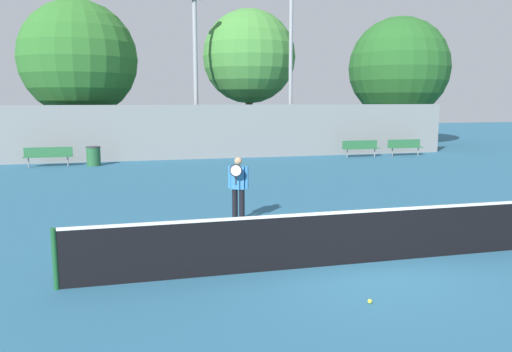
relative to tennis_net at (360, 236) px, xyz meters
The scene contains 14 objects.
ground_plane 0.52m from the tennis_net, ahead, with size 100.00×100.00×0.00m, color #285B7A.
tennis_net is the anchor object (origin of this frame).
tennis_player 4.08m from the tennis_net, 112.17° to the left, with size 0.51×0.49×1.64m.
bench_courtside_near 17.98m from the tennis_net, 115.77° to the left, with size 2.12×0.40×0.89m.
bench_courtside_far 19.32m from the tennis_net, 56.94° to the left, with size 1.97×0.40×0.89m.
bench_adjacent_court 18.01m from the tennis_net, 64.04° to the left, with size 2.02×0.40×0.89m.
light_pole_near_left 19.35m from the tennis_net, 76.06° to the left, with size 0.90×0.60×10.37m.
light_pole_far_right 18.89m from the tennis_net, 92.07° to the left, with size 0.90×0.60×8.48m.
trash_bin 17.04m from the tennis_net, 109.95° to the left, with size 0.67×0.67×0.90m.
tennis_ball 1.96m from the tennis_net, 111.05° to the right, with size 0.07×0.07×0.07m.
back_fence 17.46m from the tennis_net, 90.00° to the left, with size 26.85×0.06×2.81m.
tree_green_tall 21.85m from the tennis_net, 108.09° to the left, with size 6.15×6.15×8.27m.
tree_green_broad 26.94m from the tennis_net, 58.86° to the left, with size 6.75×6.75×8.57m.
tree_dark_dense 21.12m from the tennis_net, 82.40° to the left, with size 5.35×5.35×8.19m.
Camera 1 is at (-4.13, -8.33, 3.07)m, focal length 35.00 mm.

